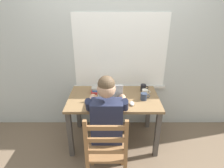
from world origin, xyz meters
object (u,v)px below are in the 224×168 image
object	(u,v)px
seated_person	(107,118)
coffee_mug_white	(145,92)
wooden_chair	(107,151)
computer_mouse	(132,104)
book_stack_main	(98,90)
desk	(114,104)
laptop	(110,99)
coffee_mug_spare	(143,88)
coffee_mug_dark	(144,97)

from	to	relation	value
seated_person	coffee_mug_white	world-z (taller)	seated_person
wooden_chair	computer_mouse	xyz separation A→B (m)	(0.31, 0.52, 0.27)
coffee_mug_white	book_stack_main	distance (m)	0.66
desk	coffee_mug_white	bearing A→B (deg)	8.18
desk	laptop	world-z (taller)	laptop
wooden_chair	coffee_mug_white	distance (m)	0.98
desk	laptop	xyz separation A→B (m)	(-0.05, -0.16, 0.16)
desk	coffee_mug_white	distance (m)	0.46
laptop	coffee_mug_white	bearing A→B (deg)	24.44
laptop	coffee_mug_spare	distance (m)	0.59
wooden_chair	coffee_mug_white	xyz separation A→B (m)	(0.51, 0.78, 0.30)
laptop	coffee_mug_spare	xyz separation A→B (m)	(0.48, 0.35, -0.00)
coffee_mug_dark	coffee_mug_white	bearing A→B (deg)	74.47
seated_person	coffee_mug_spare	bearing A→B (deg)	51.38
laptop	coffee_mug_spare	size ratio (longest dim) A/B	2.89
desk	wooden_chair	world-z (taller)	wooden_chair
seated_person	wooden_chair	distance (m)	0.36
coffee_mug_dark	coffee_mug_spare	distance (m)	0.27
coffee_mug_dark	book_stack_main	distance (m)	0.65
coffee_mug_spare	book_stack_main	world-z (taller)	coffee_mug_spare
wooden_chair	coffee_mug_spare	size ratio (longest dim) A/B	8.23
book_stack_main	coffee_mug_white	bearing A→B (deg)	-7.03
desk	coffee_mug_spare	world-z (taller)	coffee_mug_spare
desk	seated_person	size ratio (longest dim) A/B	0.98
coffee_mug_white	laptop	bearing A→B (deg)	-155.56
coffee_mug_dark	desk	bearing A→B (deg)	170.37
computer_mouse	coffee_mug_spare	distance (m)	0.44
laptop	coffee_mug_dark	size ratio (longest dim) A/B	2.69
seated_person	coffee_mug_dark	bearing A→B (deg)	38.06
seated_person	coffee_mug_dark	distance (m)	0.61
seated_person	book_stack_main	world-z (taller)	seated_person
coffee_mug_white	coffee_mug_dark	bearing A→B (deg)	-105.53
coffee_mug_spare	seated_person	bearing A→B (deg)	-128.62
seated_person	computer_mouse	distance (m)	0.39
wooden_chair	book_stack_main	world-z (taller)	wooden_chair
computer_mouse	coffee_mug_dark	size ratio (longest dim) A/B	0.81
seated_person	laptop	distance (m)	0.30
coffee_mug_white	coffee_mug_dark	size ratio (longest dim) A/B	0.95
computer_mouse	book_stack_main	size ratio (longest dim) A/B	0.49
desk	book_stack_main	bearing A→B (deg)	147.24
coffee_mug_white	coffee_mug_spare	bearing A→B (deg)	91.10
coffee_mug_dark	coffee_mug_spare	size ratio (longest dim) A/B	1.08
desk	coffee_mug_spare	size ratio (longest dim) A/B	10.67
coffee_mug_dark	book_stack_main	xyz separation A→B (m)	(-0.62, 0.21, -0.01)
coffee_mug_white	book_stack_main	xyz separation A→B (m)	(-0.65, 0.08, -0.00)
wooden_chair	coffee_mug_dark	bearing A→B (deg)	53.94
laptop	computer_mouse	xyz separation A→B (m)	(0.27, -0.04, -0.04)
desk	laptop	bearing A→B (deg)	-106.62
computer_mouse	book_stack_main	world-z (taller)	book_stack_main
seated_person	computer_mouse	size ratio (longest dim) A/B	12.44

